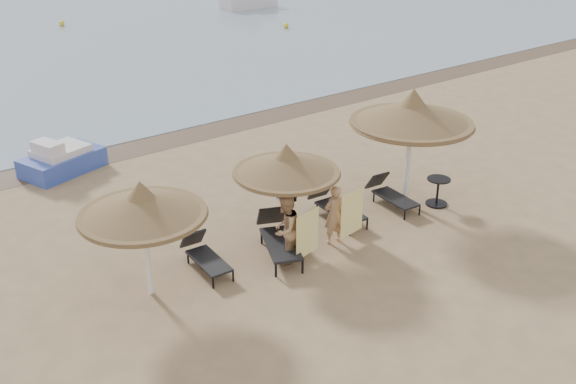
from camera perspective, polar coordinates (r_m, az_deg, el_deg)
name	(u,v)px	position (r m, az deg, el deg)	size (l,w,h in m)	color
ground	(334,262)	(14.73, 4.15, -6.20)	(160.00, 160.00, 0.00)	#9F7E57
wet_sand_strip	(149,144)	(21.93, -12.25, 4.18)	(200.00, 1.60, 0.01)	brown
palapa_left	(142,206)	(12.93, -12.86, -1.18)	(2.60, 2.60, 2.58)	white
palapa_center	(286,165)	(14.67, -0.14, 2.45)	(2.52, 2.52, 2.50)	white
palapa_right	(412,113)	(16.72, 10.98, 6.87)	(3.21, 3.21, 3.18)	white
lounger_far_left	(204,254)	(14.46, -7.47, -5.52)	(0.64, 1.65, 0.72)	black
lounger_near_left	(278,236)	(14.92, -0.90, -3.90)	(1.40, 2.10, 0.90)	black
lounger_near_right	(335,205)	(16.49, 4.19, -1.12)	(0.73, 1.86, 0.81)	black
lounger_far_right	(390,193)	(17.35, 9.05, -0.09)	(0.73, 1.73, 0.75)	black
side_table	(437,192)	(17.60, 13.15, -0.03)	(0.62, 0.62, 0.76)	black
person_left	(285,224)	(14.26, -0.22, -2.86)	(0.88, 0.57, 1.91)	tan
person_right	(334,210)	(15.10, 4.11, -1.63)	(0.79, 0.51, 1.72)	tan
towel_left	(308,234)	(14.30, 1.75, -3.71)	(0.76, 0.17, 1.08)	yellow
towel_right	(352,213)	(15.19, 5.72, -1.86)	(0.80, 0.14, 1.13)	yellow
bag_patterned	(282,189)	(15.08, -0.55, 0.23)	(0.33, 0.20, 0.39)	white
bag_dark	(291,194)	(14.83, 0.23, -0.21)	(0.28, 0.15, 0.38)	black
pedal_boat	(61,159)	(20.31, -19.51, 2.75)	(2.60, 2.01, 1.07)	#334CB0
buoy_mid	(62,23)	(43.64, -19.47, 13.95)	(0.35, 0.35, 0.35)	yellow
buoy_right	(286,26)	(40.57, -0.18, 14.56)	(0.33, 0.33, 0.33)	yellow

